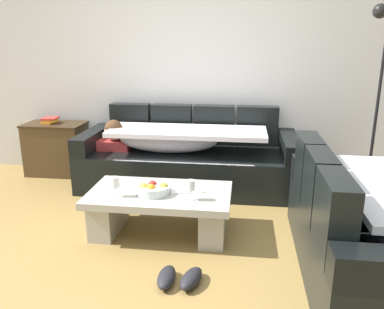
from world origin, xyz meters
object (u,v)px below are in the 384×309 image
(couch_along_wall, at_px, (185,158))
(fruit_bowl, at_px, (153,189))
(couch_near_window, at_px, (368,231))
(book_stack_on_cabinet, at_px, (50,120))
(floor_lamp, at_px, (375,91))
(wine_glass_near_left, at_px, (115,183))
(coffee_table, at_px, (160,207))
(pair_of_shoes, at_px, (179,278))
(side_cabinet, at_px, (57,149))
(wine_glass_near_right, at_px, (191,186))
(open_magazine, at_px, (187,189))

(couch_along_wall, distance_m, fruit_bowl, 1.23)
(couch_near_window, distance_m, book_stack_on_cabinet, 3.72)
(fruit_bowl, height_order, floor_lamp, floor_lamp)
(couch_near_window, distance_m, floor_lamp, 1.83)
(couch_along_wall, xyz_separation_m, book_stack_on_cabinet, (-1.70, 0.23, 0.35))
(wine_glass_near_left, distance_m, book_stack_on_cabinet, 2.04)
(coffee_table, bearing_deg, pair_of_shoes, -68.75)
(couch_along_wall, bearing_deg, wine_glass_near_left, -105.94)
(side_cabinet, bearing_deg, wine_glass_near_right, -39.07)
(couch_near_window, bearing_deg, open_magazine, 69.27)
(wine_glass_near_left, bearing_deg, side_cabinet, 129.54)
(fruit_bowl, height_order, pair_of_shoes, fruit_bowl)
(pair_of_shoes, bearing_deg, fruit_bowl, 115.91)
(pair_of_shoes, bearing_deg, couch_near_window, 13.12)
(fruit_bowl, relative_size, pair_of_shoes, 0.87)
(open_magazine, bearing_deg, couch_near_window, -34.17)
(couch_along_wall, bearing_deg, pair_of_shoes, -82.82)
(couch_along_wall, bearing_deg, fruit_bowl, -94.12)
(wine_glass_near_right, xyz_separation_m, floor_lamp, (1.71, 1.31, 0.62))
(coffee_table, relative_size, floor_lamp, 0.62)
(couch_along_wall, bearing_deg, coffee_table, -92.11)
(couch_along_wall, xyz_separation_m, fruit_bowl, (-0.09, -1.22, 0.09))
(wine_glass_near_right, xyz_separation_m, book_stack_on_cabinet, (-1.94, 1.54, 0.18))
(couch_near_window, xyz_separation_m, wine_glass_near_right, (-1.29, 0.28, 0.16))
(wine_glass_near_left, height_order, side_cabinet, side_cabinet)
(coffee_table, xyz_separation_m, pair_of_shoes, (0.28, -0.72, -0.19))
(side_cabinet, bearing_deg, book_stack_on_cabinet, 178.40)
(couch_along_wall, bearing_deg, couch_near_window, -46.19)
(coffee_table, xyz_separation_m, fruit_bowl, (-0.05, -0.05, 0.18))
(wine_glass_near_left, bearing_deg, wine_glass_near_right, 0.66)
(coffee_table, bearing_deg, side_cabinet, 139.02)
(side_cabinet, relative_size, book_stack_on_cabinet, 3.13)
(couch_near_window, relative_size, side_cabinet, 2.52)
(couch_along_wall, height_order, couch_near_window, same)
(wine_glass_near_left, xyz_separation_m, pair_of_shoes, (0.61, -0.58, -0.45))
(side_cabinet, bearing_deg, pair_of_shoes, -48.30)
(wine_glass_near_right, relative_size, pair_of_shoes, 0.51)
(side_cabinet, xyz_separation_m, book_stack_on_cabinet, (-0.05, 0.00, 0.36))
(wine_glass_near_left, relative_size, floor_lamp, 0.09)
(fruit_bowl, height_order, open_magazine, fruit_bowl)
(wine_glass_near_left, relative_size, book_stack_on_cabinet, 0.72)
(open_magazine, bearing_deg, floor_lamp, 18.00)
(couch_near_window, height_order, pair_of_shoes, couch_near_window)
(book_stack_on_cabinet, relative_size, pair_of_shoes, 0.71)
(coffee_table, xyz_separation_m, wine_glass_near_right, (0.28, -0.14, 0.26))
(couch_along_wall, xyz_separation_m, wine_glass_near_right, (0.24, -1.31, 0.17))
(coffee_table, height_order, pair_of_shoes, coffee_table)
(couch_along_wall, bearing_deg, wine_glass_near_right, -79.55)
(floor_lamp, bearing_deg, couch_along_wall, -179.89)
(open_magazine, relative_size, floor_lamp, 0.14)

